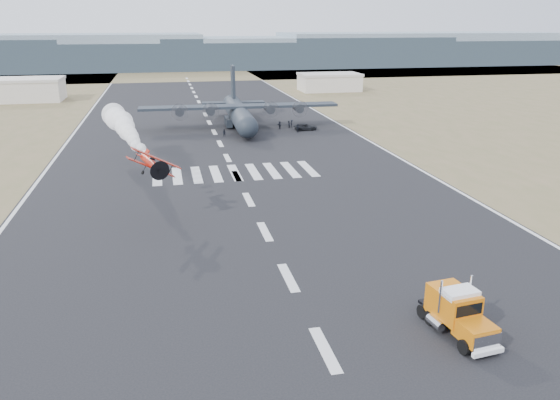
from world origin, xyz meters
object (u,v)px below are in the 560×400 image
object	(u,v)px
crew_b	(224,133)
crew_e	(252,131)
hangar_right	(329,82)
crew_a	(257,127)
hangar_left	(20,89)
transport_aircraft	(239,112)
support_vehicle	(306,127)
crew_h	(289,124)
crew_g	(240,130)
semi_truck	(457,311)
crew_d	(298,128)
aerobatic_biplane	(152,163)
crew_c	(292,123)
crew_f	(280,125)

from	to	relation	value
crew_b	crew_e	size ratio (longest dim) A/B	0.84
hangar_right	crew_a	xyz separation A→B (m)	(-36.74, -66.59, -2.13)
hangar_left	transport_aircraft	size ratio (longest dim) A/B	0.56
support_vehicle	crew_e	xyz separation A→B (m)	(-12.44, -3.05, 0.25)
crew_e	crew_h	size ratio (longest dim) A/B	1.15
crew_h	hangar_left	bearing A→B (deg)	-91.87
crew_e	crew_g	size ratio (longest dim) A/B	1.06
hangar_right	semi_truck	distance (m)	154.03
transport_aircraft	crew_d	xyz separation A→B (m)	(11.47, -9.22, -2.38)
hangar_right	support_vehicle	world-z (taller)	hangar_right
crew_g	crew_d	bearing A→B (deg)	-125.23
aerobatic_biplane	crew_d	world-z (taller)	aerobatic_biplane
transport_aircraft	support_vehicle	size ratio (longest dim) A/B	8.83
transport_aircraft	crew_e	size ratio (longest dim) A/B	23.26
semi_truck	crew_e	size ratio (longest dim) A/B	4.44
crew_a	crew_h	size ratio (longest dim) A/B	1.07
crew_d	crew_h	world-z (taller)	crew_d
semi_truck	support_vehicle	size ratio (longest dim) A/B	1.69
support_vehicle	semi_truck	bearing A→B (deg)	173.46
transport_aircraft	crew_h	xyz separation A→B (m)	(10.67, -3.90, -2.45)
hangar_right	crew_c	world-z (taller)	hangar_right
crew_d	crew_h	bearing A→B (deg)	-19.27
transport_aircraft	crew_d	world-z (taller)	transport_aircraft
semi_truck	support_vehicle	bearing A→B (deg)	76.43
crew_b	crew_g	size ratio (longest dim) A/B	0.89
aerobatic_biplane	crew_b	world-z (taller)	aerobatic_biplane
aerobatic_biplane	crew_b	xyz separation A→B (m)	(13.75, 48.67, -6.37)
crew_e	crew_d	bearing A→B (deg)	105.15
semi_truck	crew_b	world-z (taller)	semi_truck
transport_aircraft	crew_c	xyz separation A→B (m)	(11.56, -3.10, -2.44)
hangar_right	crew_d	distance (m)	75.43
crew_a	hangar_right	bearing A→B (deg)	-13.99
transport_aircraft	support_vehicle	xyz separation A→B (m)	(13.78, -7.21, -2.58)
hangar_left	crew_a	world-z (taller)	hangar_left
crew_d	hangar_left	bearing A→B (deg)	19.22
support_vehicle	crew_a	bearing A→B (deg)	83.29
crew_d	crew_f	xyz separation A→B (m)	(-3.11, 4.24, -0.01)
aerobatic_biplane	support_vehicle	distance (m)	61.59
crew_a	semi_truck	bearing A→B (deg)	-164.29
crew_d	crew_g	xyz separation A→B (m)	(-12.40, 0.69, 0.00)
hangar_right	crew_b	xyz separation A→B (m)	(-44.38, -71.37, -2.22)
hangar_left	crew_c	bearing A→B (deg)	-40.12
transport_aircraft	crew_c	distance (m)	12.21
support_vehicle	crew_f	bearing A→B (deg)	67.72
crew_c	crew_h	world-z (taller)	crew_c
semi_truck	crew_f	bearing A→B (deg)	80.27
crew_a	crew_e	size ratio (longest dim) A/B	0.93
support_vehicle	crew_e	size ratio (longest dim) A/B	2.63
semi_truck	crew_f	world-z (taller)	semi_truck
hangar_left	crew_b	xyz separation A→B (m)	(53.62, -66.37, -2.62)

